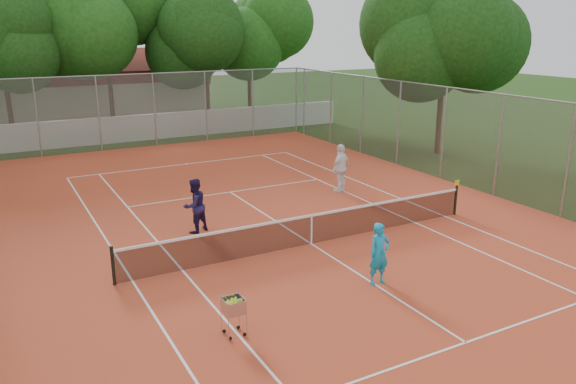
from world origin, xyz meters
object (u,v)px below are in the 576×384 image
player_near (379,254)px  player_far_right (341,168)px  tennis_net (311,229)px  clubhouse (81,88)px  ball_hopper (234,315)px  player_far_left (195,206)px

player_near → player_far_right: (3.85, 7.56, 0.15)m
tennis_net → clubhouse: clubhouse is taller
tennis_net → player_near: (0.12, -3.20, 0.33)m
tennis_net → player_far_right: bearing=47.7°
clubhouse → player_near: bearing=-86.2°
tennis_net → player_near: bearing=-87.9°
clubhouse → player_near: clubhouse is taller
tennis_net → clubhouse: (-2.00, 29.00, 1.69)m
player_near → ball_hopper: bearing=-171.7°
player_far_right → clubhouse: bearing=-101.1°
clubhouse → player_far_right: bearing=-76.4°
ball_hopper → tennis_net: bearing=54.3°
tennis_net → player_far_left: (-2.76, 2.73, 0.40)m
player_near → tennis_net: bearing=92.9°
clubhouse → player_far_right: size_ratio=8.38×
player_far_right → ball_hopper: (-8.16, -8.12, -0.51)m
tennis_net → ball_hopper: bearing=-138.0°
clubhouse → ball_hopper: 32.88m
clubhouse → player_near: 32.30m
player_far_right → ball_hopper: player_far_right is taller
player_near → player_far_right: player_far_right is taller
clubhouse → player_far_left: size_ratio=9.21×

